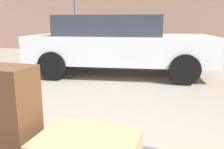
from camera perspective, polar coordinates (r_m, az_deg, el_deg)
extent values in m
cube|color=#51331E|center=(1.78, -23.30, -8.42)|extent=(0.33, 0.27, 0.64)
cube|color=silver|center=(5.82, 2.06, 6.37)|extent=(4.51, 2.38, 0.64)
cube|color=#2D333D|center=(5.82, -0.40, 11.81)|extent=(2.61, 1.91, 0.46)
cylinder|color=black|center=(6.71, 15.02, 4.03)|extent=(0.66, 0.31, 0.64)
cylinder|color=black|center=(5.05, 17.15, 1.20)|extent=(0.66, 0.31, 0.64)
cylinder|color=black|center=(6.97, -8.88, 4.61)|extent=(0.66, 0.31, 0.64)
cylinder|color=black|center=(5.39, -14.17, 2.07)|extent=(0.66, 0.31, 0.64)
cylinder|color=slate|center=(6.77, -8.75, 11.67)|extent=(0.07, 0.07, 2.36)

